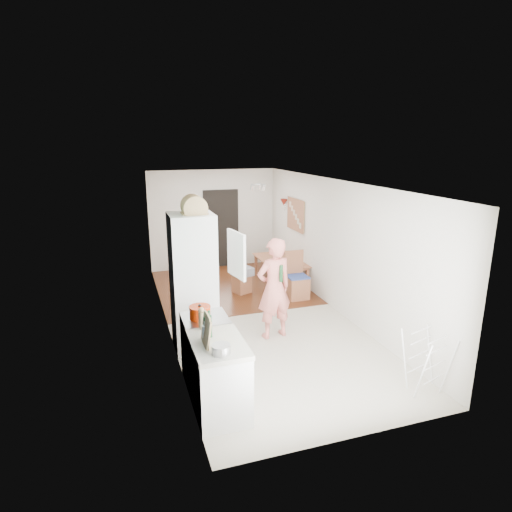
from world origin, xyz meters
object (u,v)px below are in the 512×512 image
dining_table (282,273)px  stool (242,284)px  person (274,280)px  drying_rack (426,362)px  dining_chair (297,276)px

dining_table → stool: (-1.08, -0.40, -0.03)m
person → drying_rack: 2.58m
dining_table → dining_chair: (-0.07, -1.07, 0.26)m
dining_chair → stool: bearing=146.2°
person → dining_chair: bearing=-134.9°
person → drying_rack: person is taller
person → drying_rack: (1.31, -2.15, -0.59)m
dining_table → stool: dining_table is taller
person → dining_table: bearing=-123.4°
person → dining_table: 2.94m
person → dining_table: person is taller
dining_table → drying_rack: size_ratio=1.61×
dining_table → drying_rack: 4.74m
person → drying_rack: bearing=112.1°
stool → dining_table: bearing=20.2°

